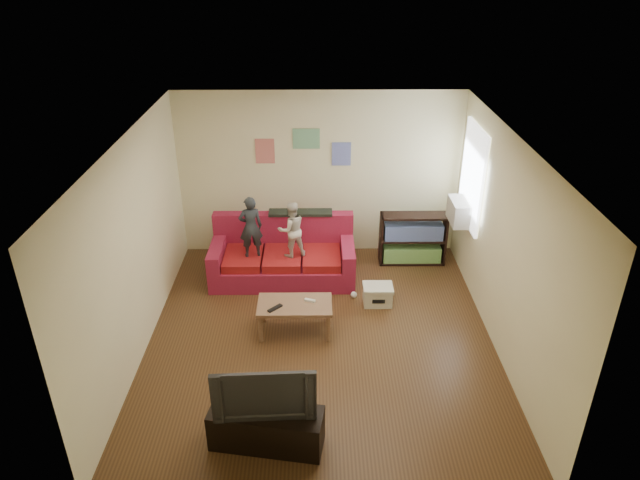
{
  "coord_description": "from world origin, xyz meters",
  "views": [
    {
      "loc": [
        -0.06,
        -6.09,
        4.63
      ],
      "look_at": [
        0.0,
        0.8,
        1.05
      ],
      "focal_mm": 32.0,
      "sensor_mm": 36.0,
      "label": 1
    }
  ],
  "objects_px": {
    "sofa": "(283,257)",
    "child_b": "(291,230)",
    "child_a": "(251,227)",
    "bookshelf": "(412,241)",
    "file_box": "(378,295)",
    "tv_stand": "(267,428)",
    "coffee_table": "(295,308)",
    "television": "(264,390)"
  },
  "relations": [
    {
      "from": "coffee_table",
      "to": "bookshelf",
      "type": "relative_size",
      "value": 0.93
    },
    {
      "from": "bookshelf",
      "to": "television",
      "type": "relative_size",
      "value": 1.03
    },
    {
      "from": "tv_stand",
      "to": "television",
      "type": "height_order",
      "value": "television"
    },
    {
      "from": "child_a",
      "to": "tv_stand",
      "type": "bearing_deg",
      "value": 85.37
    },
    {
      "from": "sofa",
      "to": "coffee_table",
      "type": "height_order",
      "value": "sofa"
    },
    {
      "from": "child_a",
      "to": "tv_stand",
      "type": "xyz_separation_m",
      "value": [
        0.45,
        -3.24,
        -0.72
      ]
    },
    {
      "from": "child_b",
      "to": "file_box",
      "type": "distance_m",
      "value": 1.58
    },
    {
      "from": "bookshelf",
      "to": "tv_stand",
      "type": "relative_size",
      "value": 0.91
    },
    {
      "from": "child_b",
      "to": "bookshelf",
      "type": "relative_size",
      "value": 0.82
    },
    {
      "from": "child_a",
      "to": "file_box",
      "type": "height_order",
      "value": "child_a"
    },
    {
      "from": "file_box",
      "to": "tv_stand",
      "type": "height_order",
      "value": "tv_stand"
    },
    {
      "from": "sofa",
      "to": "child_b",
      "type": "height_order",
      "value": "child_b"
    },
    {
      "from": "sofa",
      "to": "child_a",
      "type": "distance_m",
      "value": 0.78
    },
    {
      "from": "sofa",
      "to": "bookshelf",
      "type": "relative_size",
      "value": 2.07
    },
    {
      "from": "bookshelf",
      "to": "television",
      "type": "xyz_separation_m",
      "value": [
        -2.07,
        -3.83,
        0.35
      ]
    },
    {
      "from": "bookshelf",
      "to": "child_b",
      "type": "bearing_deg",
      "value": -162.7
    },
    {
      "from": "sofa",
      "to": "child_b",
      "type": "relative_size",
      "value": 2.53
    },
    {
      "from": "sofa",
      "to": "coffee_table",
      "type": "distance_m",
      "value": 1.48
    },
    {
      "from": "sofa",
      "to": "bookshelf",
      "type": "xyz_separation_m",
      "value": [
        2.07,
        0.42,
        0.05
      ]
    },
    {
      "from": "file_box",
      "to": "coffee_table",
      "type": "bearing_deg",
      "value": -150.62
    },
    {
      "from": "tv_stand",
      "to": "television",
      "type": "xyz_separation_m",
      "value": [
        0.0,
        0.0,
        0.51
      ]
    },
    {
      "from": "sofa",
      "to": "television",
      "type": "relative_size",
      "value": 2.13
    },
    {
      "from": "bookshelf",
      "to": "tv_stand",
      "type": "distance_m",
      "value": 4.36
    },
    {
      "from": "file_box",
      "to": "television",
      "type": "xyz_separation_m",
      "value": [
        -1.4,
        -2.61,
        0.58
      ]
    },
    {
      "from": "sofa",
      "to": "bookshelf",
      "type": "distance_m",
      "value": 2.11
    },
    {
      "from": "child_a",
      "to": "coffee_table",
      "type": "height_order",
      "value": "child_a"
    },
    {
      "from": "child_a",
      "to": "bookshelf",
      "type": "height_order",
      "value": "child_a"
    },
    {
      "from": "sofa",
      "to": "tv_stand",
      "type": "xyz_separation_m",
      "value": [
        -0.01,
        -3.41,
        -0.1
      ]
    },
    {
      "from": "child_a",
      "to": "bookshelf",
      "type": "distance_m",
      "value": 2.65
    },
    {
      "from": "child_b",
      "to": "sofa",
      "type": "bearing_deg",
      "value": -69.59
    },
    {
      "from": "bookshelf",
      "to": "file_box",
      "type": "xyz_separation_m",
      "value": [
        -0.67,
        -1.22,
        -0.23
      ]
    },
    {
      "from": "sofa",
      "to": "child_b",
      "type": "xyz_separation_m",
      "value": [
        0.15,
        -0.17,
        0.57
      ]
    },
    {
      "from": "sofa",
      "to": "file_box",
      "type": "xyz_separation_m",
      "value": [
        1.39,
        -0.8,
        -0.17
      ]
    },
    {
      "from": "child_a",
      "to": "coffee_table",
      "type": "relative_size",
      "value": 0.98
    },
    {
      "from": "coffee_table",
      "to": "child_a",
      "type": "bearing_deg",
      "value": 117.81
    },
    {
      "from": "sofa",
      "to": "file_box",
      "type": "distance_m",
      "value": 1.62
    },
    {
      "from": "child_b",
      "to": "coffee_table",
      "type": "bearing_deg",
      "value": 73.64
    },
    {
      "from": "child_a",
      "to": "file_box",
      "type": "distance_m",
      "value": 2.1
    },
    {
      "from": "sofa",
      "to": "television",
      "type": "height_order",
      "value": "television"
    },
    {
      "from": "child_a",
      "to": "television",
      "type": "xyz_separation_m",
      "value": [
        0.45,
        -3.24,
        -0.21
      ]
    },
    {
      "from": "sofa",
      "to": "child_b",
      "type": "bearing_deg",
      "value": -49.77
    },
    {
      "from": "coffee_table",
      "to": "bookshelf",
      "type": "distance_m",
      "value": 2.63
    }
  ]
}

